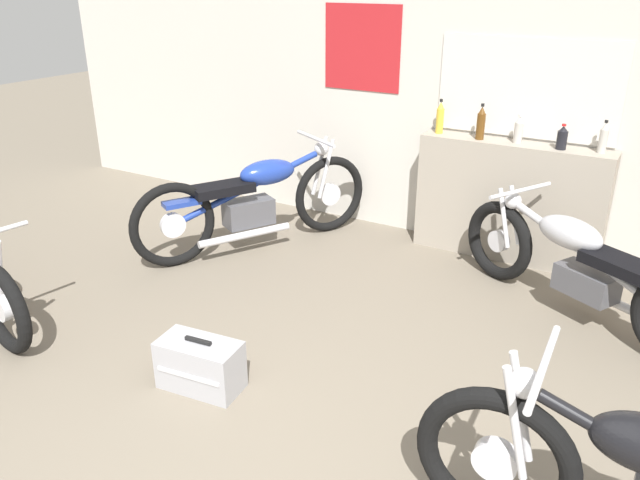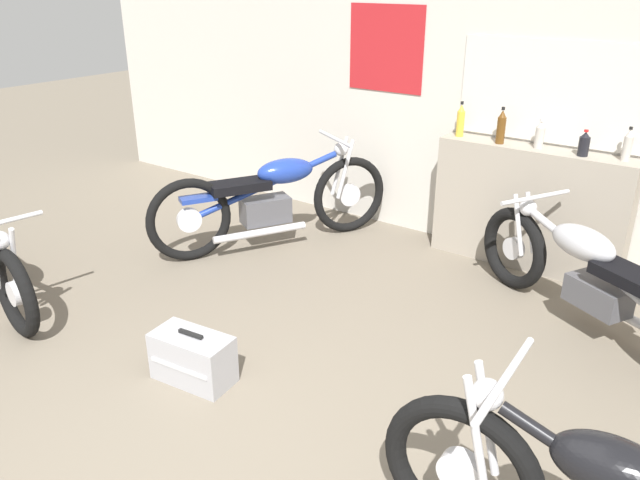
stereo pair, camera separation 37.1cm
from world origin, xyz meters
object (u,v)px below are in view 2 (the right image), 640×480
object	(u,v)px
bottle_center	(540,135)
bottle_right_center	(584,144)
hard_case_silver	(193,358)
bottle_rightmost	(628,146)
motorcycle_silver	(592,279)
bottle_leftmost	(461,121)
bottle_left_center	(501,127)
motorcycle_blue	(273,199)

from	to	relation	value
bottle_center	bottle_right_center	distance (m)	0.35
bottle_right_center	hard_case_silver	bearing A→B (deg)	-116.81
bottle_rightmost	motorcycle_silver	world-z (taller)	bottle_rightmost
bottle_right_center	bottle_center	bearing A→B (deg)	174.89
bottle_leftmost	bottle_center	distance (m)	0.67
bottle_right_center	bottle_rightmost	world-z (taller)	bottle_rightmost
bottle_left_center	motorcycle_blue	bearing A→B (deg)	-152.10
bottle_leftmost	motorcycle_silver	size ratio (longest dim) A/B	0.15
bottle_right_center	bottle_rightmost	xyz separation A→B (m)	(0.29, 0.05, 0.02)
motorcycle_silver	hard_case_silver	size ratio (longest dim) A/B	3.71
bottle_leftmost	bottle_right_center	size ratio (longest dim) A/B	1.47
bottle_center	motorcycle_blue	xyz separation A→B (m)	(-1.99, -0.93, -0.68)
bottle_leftmost	bottle_center	xyz separation A→B (m)	(0.67, 0.01, -0.03)
bottle_rightmost	motorcycle_silver	distance (m)	1.11
bottle_right_center	hard_case_silver	xyz separation A→B (m)	(-1.41, -2.79, -0.96)
motorcycle_silver	hard_case_silver	world-z (taller)	motorcycle_silver
bottle_center	hard_case_silver	size ratio (longest dim) A/B	0.45
bottle_leftmost	bottle_left_center	bearing A→B (deg)	-5.34
bottle_right_center	hard_case_silver	world-z (taller)	bottle_right_center
bottle_leftmost	bottle_left_center	size ratio (longest dim) A/B	0.99
bottle_right_center	motorcycle_blue	distance (m)	2.60
bottle_left_center	bottle_rightmost	distance (m)	0.95
hard_case_silver	bottle_left_center	bearing A→B (deg)	74.78
bottle_leftmost	motorcycle_silver	xyz separation A→B (m)	(1.39, -0.80, -0.75)
bottle_leftmost	bottle_left_center	xyz separation A→B (m)	(0.37, -0.03, 0.00)
bottle_leftmost	bottle_rightmost	size ratio (longest dim) A/B	1.16
bottle_center	motorcycle_blue	size ratio (longest dim) A/B	0.11
bottle_rightmost	motorcycle_blue	xyz separation A→B (m)	(-2.64, -0.95, -0.69)
bottle_leftmost	bottle_center	size ratio (longest dim) A/B	1.27
motorcycle_blue	bottle_left_center	bearing A→B (deg)	27.90
bottle_center	bottle_rightmost	world-z (taller)	bottle_rightmost
bottle_left_center	bottle_right_center	world-z (taller)	bottle_left_center
motorcycle_blue	hard_case_silver	bearing A→B (deg)	-63.68
bottle_leftmost	motorcycle_blue	bearing A→B (deg)	-144.86
bottle_leftmost	hard_case_silver	size ratio (longest dim) A/B	0.57
motorcycle_silver	motorcycle_blue	bearing A→B (deg)	-177.34
bottle_left_center	motorcycle_silver	size ratio (longest dim) A/B	0.15
bottle_center	bottle_right_center	world-z (taller)	bottle_center
bottle_left_center	bottle_rightmost	xyz separation A→B (m)	(0.95, 0.06, -0.02)
bottle_right_center	motorcycle_silver	bearing A→B (deg)	-64.51
bottle_right_center	hard_case_silver	distance (m)	3.27
bottle_leftmost	bottle_right_center	distance (m)	1.02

